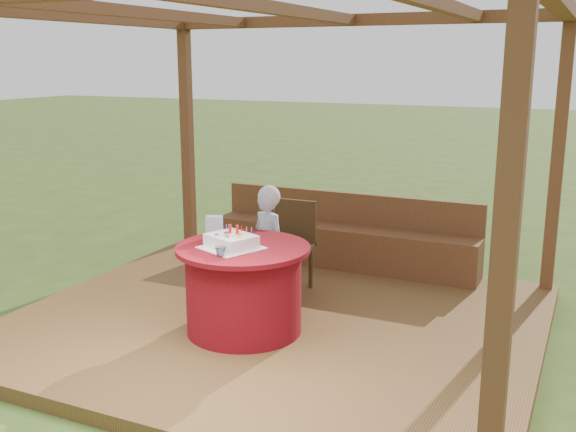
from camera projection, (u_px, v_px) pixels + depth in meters
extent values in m
plane|color=#334E1A|center=(276.00, 329.00, 6.07)|extent=(60.00, 60.00, 0.00)
cube|color=brown|center=(276.00, 323.00, 6.06)|extent=(4.50, 4.00, 0.12)
cube|color=brown|center=(504.00, 265.00, 3.21)|extent=(0.12, 0.12, 2.60)
cube|color=brown|center=(187.00, 139.00, 8.28)|extent=(0.12, 0.12, 2.60)
cube|color=brown|center=(557.00, 160.00, 6.53)|extent=(0.12, 0.12, 2.60)
cube|color=brown|center=(353.00, 20.00, 7.10)|extent=(4.50, 0.14, 0.12)
cube|color=brown|center=(71.00, 15.00, 6.31)|extent=(0.14, 4.00, 0.12)
cube|color=brown|center=(144.00, 13.00, 5.97)|extent=(0.10, 3.70, 0.10)
cube|color=brown|center=(275.00, 8.00, 5.44)|extent=(0.10, 3.70, 0.10)
cube|color=brown|center=(435.00, 3.00, 4.90)|extent=(0.10, 3.70, 0.10)
cube|color=brown|center=(343.00, 246.00, 7.49)|extent=(3.00, 0.42, 0.45)
cube|color=brown|center=(349.00, 208.00, 7.56)|extent=(3.00, 0.06, 0.35)
cylinder|color=maroon|center=(244.00, 291.00, 5.66)|extent=(0.97, 0.97, 0.71)
cylinder|color=maroon|center=(243.00, 248.00, 5.58)|extent=(1.12, 1.12, 0.04)
cube|color=#3D2913|center=(288.00, 248.00, 6.64)|extent=(0.45, 0.45, 0.05)
cylinder|color=#3D2913|center=(264.00, 272.00, 6.60)|extent=(0.04, 0.04, 0.44)
cylinder|color=#3D2913|center=(297.00, 277.00, 6.46)|extent=(0.04, 0.04, 0.44)
cylinder|color=#3D2913|center=(279.00, 263.00, 6.91)|extent=(0.04, 0.04, 0.44)
cylinder|color=#3D2913|center=(311.00, 267.00, 6.77)|extent=(0.04, 0.04, 0.44)
cube|color=#3D2913|center=(296.00, 222.00, 6.76)|extent=(0.44, 0.05, 0.45)
imported|color=#9BC0E6|center=(269.00, 246.00, 6.36)|extent=(0.46, 0.39, 1.07)
sphere|color=white|center=(269.00, 197.00, 6.25)|extent=(0.21, 0.21, 0.21)
cube|color=white|center=(231.00, 248.00, 5.52)|extent=(0.56, 0.56, 0.01)
cube|color=white|center=(231.00, 241.00, 5.50)|extent=(0.46, 0.42, 0.11)
cylinder|color=red|center=(230.00, 229.00, 5.53)|extent=(0.03, 0.03, 0.08)
cylinder|color=red|center=(237.00, 230.00, 5.50)|extent=(0.03, 0.03, 0.08)
sphere|color=blue|center=(217.00, 234.00, 5.48)|extent=(0.04, 0.04, 0.04)
sphere|color=green|center=(227.00, 235.00, 5.43)|extent=(0.04, 0.04, 0.04)
sphere|color=yellow|center=(239.00, 236.00, 5.40)|extent=(0.04, 0.04, 0.04)
sphere|color=red|center=(226.00, 232.00, 5.53)|extent=(0.04, 0.04, 0.04)
sphere|color=orange|center=(241.00, 233.00, 5.49)|extent=(0.04, 0.04, 0.04)
cube|color=#C07CAE|center=(214.00, 227.00, 5.79)|extent=(0.16, 0.14, 0.20)
imported|color=silver|center=(221.00, 252.00, 5.27)|extent=(0.10, 0.10, 0.08)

